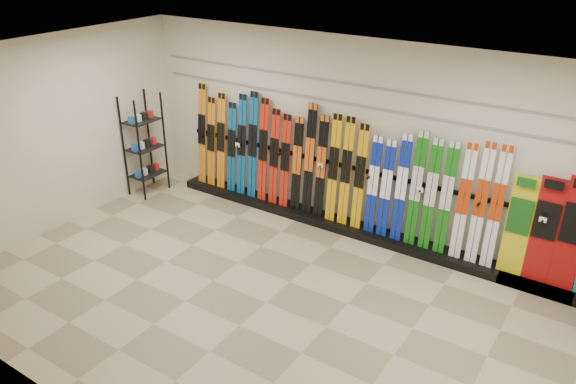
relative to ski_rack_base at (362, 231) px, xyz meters
The scene contains 10 objects.
floor 2.29m from the ski_rack_base, 95.64° to the right, with size 8.00×8.00×0.00m, color gray.
back_wall 1.47m from the ski_rack_base, 135.64° to the left, with size 8.00×8.00×0.00m, color beige.
left_wall 5.01m from the ski_rack_base, 151.65° to the right, with size 5.00×5.00×0.00m, color beige.
ceiling 3.73m from the ski_rack_base, 95.64° to the right, with size 8.00×8.00×0.00m, color silver.
ski_rack_base is the anchor object (origin of this frame).
skis 1.13m from the ski_rack_base, behind, with size 5.36×0.19×1.84m.
snowboards 2.95m from the ski_rack_base, ahead, with size 1.58×0.23×1.51m.
accessory_rack 4.12m from the ski_rack_base, 169.96° to the right, with size 0.40×0.60×1.82m, color black.
slatwall_rail_0 1.96m from the ski_rack_base, 138.37° to the left, with size 7.60×0.02×0.03m, color gray.
slatwall_rail_1 2.26m from the ski_rack_base, 138.37° to the left, with size 7.60×0.02×0.03m, color gray.
Camera 1 is at (3.51, -4.79, 4.37)m, focal length 35.00 mm.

